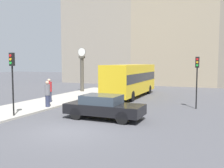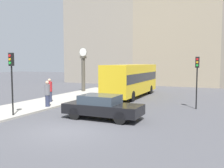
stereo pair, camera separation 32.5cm
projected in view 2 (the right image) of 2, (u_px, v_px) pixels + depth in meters
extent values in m
plane|color=#47474C|center=(66.00, 131.00, 11.90)|extent=(120.00, 120.00, 0.00)
cube|color=#A39E93|center=(60.00, 99.00, 21.51)|extent=(3.81, 19.79, 0.13)
cube|color=gray|center=(103.00, 39.00, 40.05)|extent=(11.78, 5.00, 14.11)
cube|color=gray|center=(178.00, 22.00, 35.15)|extent=(11.58, 5.00, 17.94)
cube|color=black|center=(103.00, 109.00, 14.33)|extent=(4.50, 1.84, 0.58)
cube|color=#2D3842|center=(100.00, 99.00, 14.36)|extent=(2.16, 1.65, 0.50)
cylinder|color=black|center=(131.00, 112.00, 14.52)|extent=(0.70, 0.22, 0.70)
cylinder|color=black|center=(120.00, 118.00, 13.05)|extent=(0.70, 0.22, 0.70)
cylinder|color=black|center=(89.00, 109.00, 15.66)|extent=(0.70, 0.22, 0.70)
cylinder|color=black|center=(75.00, 113.00, 14.19)|extent=(0.70, 0.22, 0.70)
cube|color=gold|center=(131.00, 79.00, 23.60)|extent=(2.39, 9.11, 2.67)
cube|color=#1E232D|center=(131.00, 77.00, 23.59)|extent=(2.42, 8.93, 0.79)
cylinder|color=black|center=(150.00, 89.00, 25.85)|extent=(0.28, 0.90, 0.90)
cylinder|color=black|center=(131.00, 89.00, 26.71)|extent=(0.28, 0.90, 0.90)
cylinder|color=black|center=(132.00, 96.00, 20.71)|extent=(0.28, 0.90, 0.90)
cylinder|color=black|center=(109.00, 95.00, 21.57)|extent=(0.28, 0.90, 0.90)
cylinder|color=black|center=(12.00, 91.00, 14.65)|extent=(0.09, 0.09, 2.92)
cube|color=black|center=(11.00, 59.00, 14.49)|extent=(0.26, 0.20, 0.76)
cylinder|color=red|center=(9.00, 56.00, 14.36)|extent=(0.15, 0.04, 0.15)
cylinder|color=orange|center=(10.00, 59.00, 14.38)|extent=(0.15, 0.04, 0.15)
cylinder|color=green|center=(10.00, 63.00, 14.40)|extent=(0.15, 0.04, 0.15)
cylinder|color=black|center=(197.00, 89.00, 17.31)|extent=(0.09, 0.09, 2.88)
cube|color=black|center=(197.00, 62.00, 17.15)|extent=(0.26, 0.20, 0.76)
cylinder|color=red|center=(197.00, 59.00, 17.03)|extent=(0.15, 0.04, 0.15)
cylinder|color=orange|center=(197.00, 62.00, 17.04)|extent=(0.15, 0.04, 0.15)
cylinder|color=green|center=(197.00, 65.00, 17.06)|extent=(0.15, 0.04, 0.15)
cylinder|color=#4C473D|center=(83.00, 75.00, 27.09)|extent=(0.40, 0.40, 3.56)
cube|color=#4C473D|center=(83.00, 57.00, 26.93)|extent=(0.52, 0.52, 0.24)
cylinder|color=#4C473D|center=(83.00, 52.00, 26.88)|extent=(0.96, 0.04, 0.96)
cylinder|color=white|center=(83.00, 52.00, 26.88)|extent=(0.89, 0.06, 0.89)
cylinder|color=#2D334C|center=(48.00, 101.00, 17.65)|extent=(0.31, 0.31, 0.82)
cylinder|color=slate|center=(47.00, 90.00, 17.58)|extent=(0.37, 0.37, 0.77)
sphere|color=tan|center=(47.00, 83.00, 17.54)|extent=(0.25, 0.25, 0.25)
cylinder|color=#2D334C|center=(50.00, 97.00, 19.78)|extent=(0.36, 0.36, 0.83)
cylinder|color=red|center=(49.00, 87.00, 19.72)|extent=(0.42, 0.42, 0.77)
sphere|color=tan|center=(49.00, 80.00, 19.67)|extent=(0.24, 0.24, 0.24)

